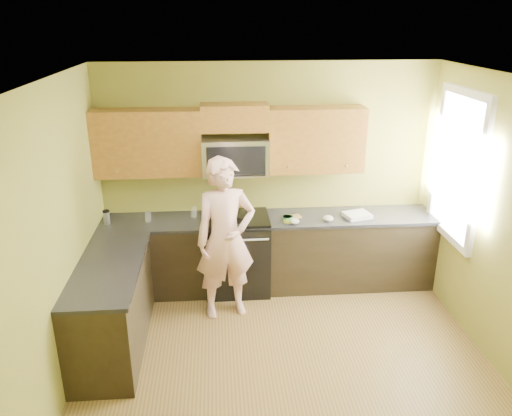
{
  "coord_description": "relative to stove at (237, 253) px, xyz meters",
  "views": [
    {
      "loc": [
        -0.61,
        -3.84,
        3.18
      ],
      "look_at": [
        -0.2,
        1.3,
        1.2
      ],
      "focal_mm": 35.33,
      "sensor_mm": 36.0,
      "label": 1
    }
  ],
  "objects": [
    {
      "name": "cabinet_left_run",
      "position": [
        -1.3,
        -1.08,
        -0.03
      ],
      "size": [
        0.6,
        1.6,
        0.88
      ],
      "primitive_type": "cube",
      "color": "black",
      "rests_on": "floor"
    },
    {
      "name": "floor",
      "position": [
        0.4,
        -1.68,
        -0.47
      ],
      "size": [
        4.0,
        4.0,
        0.0
      ],
      "primitive_type": "plane",
      "color": "olive",
      "rests_on": "ground"
    },
    {
      "name": "microwave",
      "position": [
        0.0,
        0.12,
        0.97
      ],
      "size": [
        0.76,
        0.4,
        0.42
      ],
      "primitive_type": null,
      "color": "silver",
      "rests_on": "wall_back"
    },
    {
      "name": "napkin_a",
      "position": [
        0.66,
        -0.19,
        0.48
      ],
      "size": [
        0.13,
        0.14,
        0.06
      ],
      "primitive_type": "ellipsoid",
      "rotation": [
        0.0,
        0.0,
        0.2
      ],
      "color": "silver",
      "rests_on": "countertop_back"
    },
    {
      "name": "glass_a",
      "position": [
        -1.03,
        0.01,
        0.51
      ],
      "size": [
        0.08,
        0.08,
        0.12
      ],
      "primitive_type": "cylinder",
      "rotation": [
        0.0,
        0.0,
        -0.16
      ],
      "color": "silver",
      "rests_on": "countertop_back"
    },
    {
      "name": "frying_pan",
      "position": [
        -0.08,
        -0.26,
        0.47
      ],
      "size": [
        0.4,
        0.51,
        0.06
      ],
      "primitive_type": null,
      "rotation": [
        0.0,
        0.0,
        0.38
      ],
      "color": "black",
      "rests_on": "stove"
    },
    {
      "name": "upper_cab_right",
      "position": [
        0.94,
        0.16,
        0.97
      ],
      "size": [
        1.12,
        0.33,
        0.75
      ],
      "primitive_type": null,
      "color": "olive",
      "rests_on": "wall_back"
    },
    {
      "name": "wall_back",
      "position": [
        0.4,
        0.32,
        0.88
      ],
      "size": [
        4.0,
        0.0,
        4.0
      ],
      "primitive_type": "plane",
      "rotation": [
        1.57,
        0.0,
        0.0
      ],
      "color": "olive",
      "rests_on": "ground"
    },
    {
      "name": "toast_slice",
      "position": [
        0.71,
        0.01,
        0.45
      ],
      "size": [
        0.13,
        0.13,
        0.01
      ],
      "primitive_type": "cube",
      "rotation": [
        0.0,
        0.0,
        0.22
      ],
      "color": "#B27F47",
      "rests_on": "countertop_back"
    },
    {
      "name": "travel_mug",
      "position": [
        -1.5,
        -0.02,
        0.45
      ],
      "size": [
        0.09,
        0.09,
        0.17
      ],
      "primitive_type": null,
      "rotation": [
        0.0,
        0.0,
        0.11
      ],
      "color": "silver",
      "rests_on": "countertop_back"
    },
    {
      "name": "window",
      "position": [
        2.38,
        -0.48,
        1.17
      ],
      "size": [
        0.06,
        1.06,
        1.66
      ],
      "primitive_type": null,
      "color": "white",
      "rests_on": "wall_right"
    },
    {
      "name": "napkin_b",
      "position": [
        1.07,
        -0.14,
        0.48
      ],
      "size": [
        0.16,
        0.17,
        0.07
      ],
      "primitive_type": "ellipsoid",
      "rotation": [
        0.0,
        0.0,
        0.35
      ],
      "color": "silver",
      "rests_on": "countertop_back"
    },
    {
      "name": "stove",
      "position": [
        0.0,
        0.0,
        0.0
      ],
      "size": [
        0.76,
        0.65,
        0.95
      ],
      "primitive_type": null,
      "color": "black",
      "rests_on": "floor"
    },
    {
      "name": "countertop_left",
      "position": [
        -1.29,
        -1.08,
        0.43
      ],
      "size": [
        0.62,
        1.6,
        0.04
      ],
      "primitive_type": "cube",
      "color": "black",
      "rests_on": "cabinet_left_run"
    },
    {
      "name": "upper_cab_left",
      "position": [
        -0.99,
        0.16,
        0.97
      ],
      "size": [
        1.22,
        0.33,
        0.75
      ],
      "primitive_type": null,
      "color": "olive",
      "rests_on": "wall_back"
    },
    {
      "name": "wall_left",
      "position": [
        -1.6,
        -1.68,
        0.88
      ],
      "size": [
        0.0,
        4.0,
        4.0
      ],
      "primitive_type": "plane",
      "rotation": [
        1.57,
        0.0,
        1.57
      ],
      "color": "olive",
      "rests_on": "ground"
    },
    {
      "name": "dish_towel",
      "position": [
        1.44,
        -0.05,
        0.47
      ],
      "size": [
        0.35,
        0.31,
        0.05
      ],
      "primitive_type": "cube",
      "rotation": [
        0.0,
        0.0,
        0.27
      ],
      "color": "white",
      "rests_on": "countertop_back"
    },
    {
      "name": "upper_cab_over_mw",
      "position": [
        0.0,
        0.16,
        1.62
      ],
      "size": [
        0.76,
        0.33,
        0.3
      ],
      "primitive_type": "cube",
      "color": "olive",
      "rests_on": "wall_back"
    },
    {
      "name": "woman",
      "position": [
        -0.14,
        -0.54,
        0.43
      ],
      "size": [
        0.75,
        0.58,
        1.82
      ],
      "primitive_type": "imported",
      "rotation": [
        0.0,
        0.0,
        0.23
      ],
      "color": "#FC8D7E",
      "rests_on": "floor"
    },
    {
      "name": "ceiling",
      "position": [
        0.4,
        -1.68,
        2.23
      ],
      "size": [
        4.0,
        4.0,
        0.0
      ],
      "primitive_type": "plane",
      "rotation": [
        3.14,
        0.0,
        0.0
      ],
      "color": "white",
      "rests_on": "ground"
    },
    {
      "name": "cabinet_back_run",
      "position": [
        0.4,
        0.02,
        -0.03
      ],
      "size": [
        4.0,
        0.6,
        0.88
      ],
      "primitive_type": "cube",
      "color": "black",
      "rests_on": "floor"
    },
    {
      "name": "countertop_back",
      "position": [
        0.4,
        0.01,
        0.43
      ],
      "size": [
        4.0,
        0.62,
        0.04
      ],
      "primitive_type": "cube",
      "color": "black",
      "rests_on": "cabinet_back_run"
    },
    {
      "name": "butter_tub",
      "position": [
        0.6,
        -0.13,
        0.45
      ],
      "size": [
        0.14,
        0.14,
        0.09
      ],
      "primitive_type": null,
      "rotation": [
        0.0,
        0.0,
        0.18
      ],
      "color": "#EDFF43",
      "rests_on": "countertop_back"
    },
    {
      "name": "glass_c",
      "position": [
        -0.51,
        0.11,
        0.51
      ],
      "size": [
        0.08,
        0.08,
        0.12
      ],
      "primitive_type": "cylinder",
      "rotation": [
        0.0,
        0.0,
        0.09
      ],
      "color": "silver",
      "rests_on": "countertop_back"
    }
  ]
}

